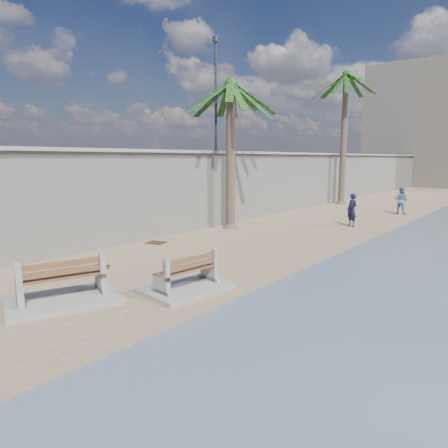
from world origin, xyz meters
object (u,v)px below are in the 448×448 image
Objects in this scene: bench_near at (62,284)px; person_b at (401,199)px; bench_far at (186,276)px; person_a at (352,208)px; palm_back at (347,77)px; palm_mid at (231,86)px.

person_b is (1.62, 20.24, 0.46)m from bench_near.
bench_far is 11.83m from person_a.
person_b is (0.53, 6.04, -0.02)m from person_a.
palm_back is at bearing 103.20° from bench_far.
bench_far is (1.60, 2.40, -0.05)m from bench_near.
person_a is at bearing 85.63° from bench_near.
palm_mid is 4.13× the size of person_b.
palm_mid is (-3.14, 10.13, 6.01)m from bench_near.
palm_back reaches higher than bench_near.
bench_near is 20.31m from person_b.
bench_far is at bearing 92.00° from person_b.
palm_mid is 13.12m from palm_back.
bench_far is at bearing 56.27° from bench_near.
palm_back is 9.66m from person_b.
palm_mid is at bearing 121.51° from bench_far.
palm_back is (-3.24, 23.05, 8.32)m from bench_near.
bench_near is 1.25× the size of bench_far.
bench_near is at bearing -123.73° from bench_far.
palm_mid is 12.48m from person_b.
palm_mid is at bearing 66.84° from person_b.
person_b is at bearing 85.43° from bench_near.
bench_near is 1.56× the size of person_b.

